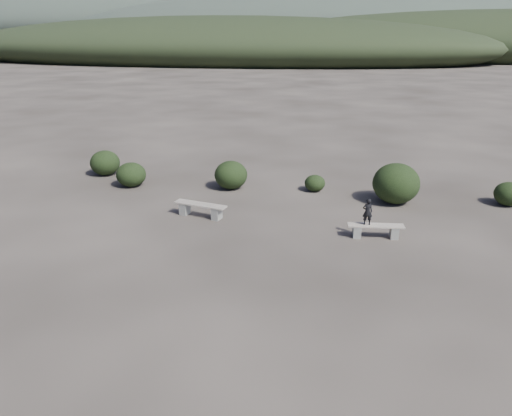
# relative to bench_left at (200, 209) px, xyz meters

# --- Properties ---
(ground) EXTENTS (1200.00, 1200.00, 0.00)m
(ground) POSITION_rel_bench_left_xyz_m (2.21, -5.22, -0.30)
(ground) COLOR #28231F
(ground) RESTS_ON ground
(bench_left) EXTENTS (2.00, 0.82, 0.49)m
(bench_left) POSITION_rel_bench_left_xyz_m (0.00, 0.00, 0.00)
(bench_left) COLOR gray
(bench_left) RESTS_ON ground
(bench_right) EXTENTS (1.81, 0.56, 0.44)m
(bench_right) POSITION_rel_bench_left_xyz_m (6.09, -0.77, -0.03)
(bench_right) COLOR gray
(bench_right) RESTS_ON ground
(seated_person) EXTENTS (0.35, 0.27, 0.88)m
(seated_person) POSITION_rel_bench_left_xyz_m (5.79, -0.80, 0.59)
(seated_person) COLOR black
(seated_person) RESTS_ON bench_right
(shrub_a) EXTENTS (1.25, 1.25, 1.03)m
(shrub_a) POSITION_rel_bench_left_xyz_m (-3.96, 2.97, 0.22)
(shrub_a) COLOR black
(shrub_a) RESTS_ON ground
(shrub_b) EXTENTS (1.38, 1.38, 1.18)m
(shrub_b) POSITION_rel_bench_left_xyz_m (0.29, 3.46, 0.29)
(shrub_b) COLOR black
(shrub_b) RESTS_ON ground
(shrub_c) EXTENTS (0.85, 0.85, 0.68)m
(shrub_c) POSITION_rel_bench_left_xyz_m (3.78, 3.77, 0.04)
(shrub_c) COLOR black
(shrub_c) RESTS_ON ground
(shrub_d) EXTENTS (1.78, 1.78, 1.56)m
(shrub_d) POSITION_rel_bench_left_xyz_m (6.93, 2.88, 0.48)
(shrub_d) COLOR black
(shrub_d) RESTS_ON ground
(shrub_e) EXTENTS (1.08, 1.08, 0.90)m
(shrub_e) POSITION_rel_bench_left_xyz_m (11.15, 3.40, 0.15)
(shrub_e) COLOR black
(shrub_e) RESTS_ON ground
(shrub_f) EXTENTS (1.34, 1.34, 1.13)m
(shrub_f) POSITION_rel_bench_left_xyz_m (-5.86, 4.39, 0.27)
(shrub_f) COLOR black
(shrub_f) RESTS_ON ground
(mountain_ridges) EXTENTS (500.00, 400.00, 56.00)m
(mountain_ridges) POSITION_rel_bench_left_xyz_m (-5.27, 333.84, 10.54)
(mountain_ridges) COLOR black
(mountain_ridges) RESTS_ON ground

